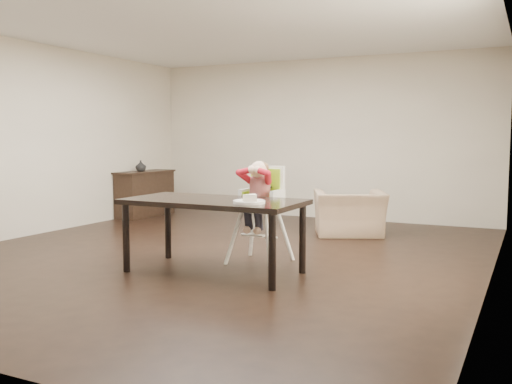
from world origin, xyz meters
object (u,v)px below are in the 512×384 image
high_chair (261,191)px  armchair (350,206)px  dining_table (214,207)px  sideboard (145,193)px

high_chair → armchair: (0.37, 2.12, -0.37)m
dining_table → sideboard: bearing=135.9°
high_chair → sideboard: 4.25m
dining_table → armchair: bearing=78.1°
dining_table → sideboard: size_ratio=1.43×
dining_table → armchair: size_ratio=1.88×
armchair → sideboard: 3.82m
dining_table → sideboard: (-3.22, 3.13, -0.27)m
sideboard → dining_table: bearing=-44.1°
dining_table → armchair: 2.84m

